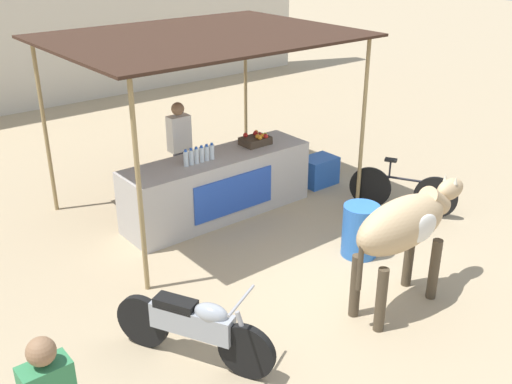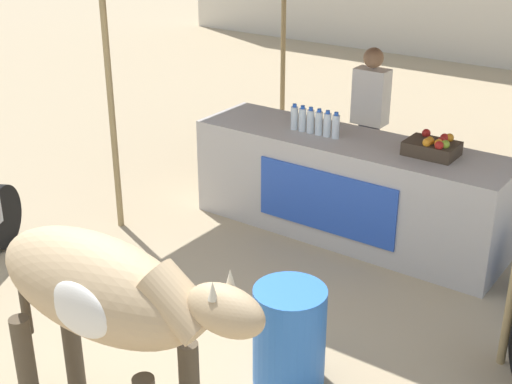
# 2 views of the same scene
# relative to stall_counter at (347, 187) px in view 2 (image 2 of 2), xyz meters

# --- Properties ---
(ground_plane) EXTENTS (60.00, 60.00, 0.00)m
(ground_plane) POSITION_rel_stall_counter_xyz_m (0.00, -2.20, -0.48)
(ground_plane) COLOR tan
(stall_counter) EXTENTS (3.00, 0.82, 0.96)m
(stall_counter) POSITION_rel_stall_counter_xyz_m (0.00, 0.00, 0.00)
(stall_counter) COLOR #B2ADA8
(stall_counter) RESTS_ON ground
(water_bottle_row) EXTENTS (0.52, 0.07, 0.25)m
(water_bottle_row) POSITION_rel_stall_counter_xyz_m (-0.35, -0.05, 0.59)
(water_bottle_row) COLOR silver
(water_bottle_row) RESTS_ON stall_counter
(fruit_crate) EXTENTS (0.44, 0.32, 0.18)m
(fruit_crate) POSITION_rel_stall_counter_xyz_m (0.78, 0.05, 0.56)
(fruit_crate) COLOR #3F3326
(fruit_crate) RESTS_ON stall_counter
(vendor_behind_counter) EXTENTS (0.34, 0.22, 1.65)m
(vendor_behind_counter) POSITION_rel_stall_counter_xyz_m (-0.18, 0.75, 0.37)
(vendor_behind_counter) COLOR #383842
(vendor_behind_counter) RESTS_ON ground
(water_barrel) EXTENTS (0.49, 0.49, 0.72)m
(water_barrel) POSITION_rel_stall_counter_xyz_m (0.77, -2.19, -0.12)
(water_barrel) COLOR blue
(water_barrel) RESTS_ON ground
(cow) EXTENTS (1.82, 0.56, 1.44)m
(cow) POSITION_rel_stall_counter_xyz_m (0.25, -3.27, 0.55)
(cow) COLOR tan
(cow) RESTS_ON ground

